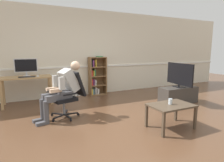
{
  "coord_description": "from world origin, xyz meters",
  "views": [
    {
      "loc": [
        -1.72,
        -3.09,
        1.43
      ],
      "look_at": [
        0.15,
        0.85,
        0.7
      ],
      "focal_mm": 29.34,
      "sensor_mm": 36.0,
      "label": 1
    }
  ],
  "objects_px": {
    "computer_mouse": "(38,76)",
    "coffee_table": "(171,108)",
    "keyboard": "(27,77)",
    "bookshelf": "(96,76)",
    "person_seated": "(62,88)",
    "computer_desk": "(27,81)",
    "imac_monitor": "(26,66)",
    "radiator": "(66,88)",
    "tv_stand": "(178,95)",
    "office_chair": "(70,93)",
    "drinking_glass": "(170,101)",
    "tv_screen": "(179,75)"
  },
  "relations": [
    {
      "from": "bookshelf",
      "to": "person_seated",
      "type": "height_order",
      "value": "bookshelf"
    },
    {
      "from": "computer_mouse",
      "to": "office_chair",
      "type": "bearing_deg",
      "value": -65.85
    },
    {
      "from": "computer_desk",
      "to": "tv_screen",
      "type": "xyz_separation_m",
      "value": [
        3.74,
        -1.6,
        0.15
      ]
    },
    {
      "from": "keyboard",
      "to": "office_chair",
      "type": "bearing_deg",
      "value": -56.21
    },
    {
      "from": "bookshelf",
      "to": "coffee_table",
      "type": "distance_m",
      "value": 3.1
    },
    {
      "from": "computer_mouse",
      "to": "bookshelf",
      "type": "bearing_deg",
      "value": 12.97
    },
    {
      "from": "imac_monitor",
      "to": "person_seated",
      "type": "relative_size",
      "value": 0.47
    },
    {
      "from": "computer_desk",
      "to": "person_seated",
      "type": "height_order",
      "value": "person_seated"
    },
    {
      "from": "computer_mouse",
      "to": "bookshelf",
      "type": "relative_size",
      "value": 0.08
    },
    {
      "from": "drinking_glass",
      "to": "computer_mouse",
      "type": "bearing_deg",
      "value": 128.25
    },
    {
      "from": "person_seated",
      "to": "tv_screen",
      "type": "bearing_deg",
      "value": 71.76
    },
    {
      "from": "computer_mouse",
      "to": "office_chair",
      "type": "height_order",
      "value": "office_chair"
    },
    {
      "from": "radiator",
      "to": "person_seated",
      "type": "height_order",
      "value": "person_seated"
    },
    {
      "from": "computer_mouse",
      "to": "radiator",
      "type": "relative_size",
      "value": 0.11
    },
    {
      "from": "person_seated",
      "to": "coffee_table",
      "type": "relative_size",
      "value": 1.51
    },
    {
      "from": "office_chair",
      "to": "coffee_table",
      "type": "xyz_separation_m",
      "value": [
        1.54,
        -1.44,
        -0.13
      ]
    },
    {
      "from": "drinking_glass",
      "to": "tv_screen",
      "type": "bearing_deg",
      "value": 40.02
    },
    {
      "from": "computer_mouse",
      "to": "tv_stand",
      "type": "relative_size",
      "value": 0.09
    },
    {
      "from": "computer_desk",
      "to": "imac_monitor",
      "type": "xyz_separation_m",
      "value": [
        0.01,
        0.08,
        0.39
      ]
    },
    {
      "from": "keyboard",
      "to": "drinking_glass",
      "type": "height_order",
      "value": "keyboard"
    },
    {
      "from": "computer_desk",
      "to": "coffee_table",
      "type": "height_order",
      "value": "computer_desk"
    },
    {
      "from": "computer_mouse",
      "to": "bookshelf",
      "type": "xyz_separation_m",
      "value": [
        1.78,
        0.41,
        -0.17
      ]
    },
    {
      "from": "keyboard",
      "to": "bookshelf",
      "type": "bearing_deg",
      "value": 11.91
    },
    {
      "from": "person_seated",
      "to": "coffee_table",
      "type": "height_order",
      "value": "person_seated"
    },
    {
      "from": "radiator",
      "to": "tv_stand",
      "type": "xyz_separation_m",
      "value": [
        2.66,
        -1.99,
        -0.07
      ]
    },
    {
      "from": "computer_mouse",
      "to": "tv_stand",
      "type": "distance_m",
      "value": 3.81
    },
    {
      "from": "tv_stand",
      "to": "computer_desk",
      "type": "bearing_deg",
      "value": 156.8
    },
    {
      "from": "computer_desk",
      "to": "tv_screen",
      "type": "distance_m",
      "value": 4.07
    },
    {
      "from": "tv_screen",
      "to": "drinking_glass",
      "type": "relative_size",
      "value": 9.61
    },
    {
      "from": "computer_mouse",
      "to": "coffee_table",
      "type": "height_order",
      "value": "computer_mouse"
    },
    {
      "from": "computer_mouse",
      "to": "office_chair",
      "type": "distance_m",
      "value": 1.37
    },
    {
      "from": "bookshelf",
      "to": "radiator",
      "type": "distance_m",
      "value": 1.04
    },
    {
      "from": "radiator",
      "to": "tv_stand",
      "type": "bearing_deg",
      "value": -36.77
    },
    {
      "from": "person_seated",
      "to": "tv_screen",
      "type": "height_order",
      "value": "person_seated"
    },
    {
      "from": "tv_screen",
      "to": "bookshelf",
      "type": "bearing_deg",
      "value": 48.07
    },
    {
      "from": "bookshelf",
      "to": "drinking_glass",
      "type": "height_order",
      "value": "bookshelf"
    },
    {
      "from": "tv_stand",
      "to": "tv_screen",
      "type": "distance_m",
      "value": 0.56
    },
    {
      "from": "computer_desk",
      "to": "office_chair",
      "type": "height_order",
      "value": "office_chair"
    },
    {
      "from": "coffee_table",
      "to": "computer_mouse",
      "type": "bearing_deg",
      "value": 128.07
    },
    {
      "from": "keyboard",
      "to": "drinking_glass",
      "type": "distance_m",
      "value": 3.53
    },
    {
      "from": "keyboard",
      "to": "person_seated",
      "type": "xyz_separation_m",
      "value": [
        0.65,
        -1.25,
        -0.12
      ]
    },
    {
      "from": "bookshelf",
      "to": "person_seated",
      "type": "xyz_separation_m",
      "value": [
        -1.39,
        -1.68,
        0.05
      ]
    },
    {
      "from": "bookshelf",
      "to": "imac_monitor",
      "type": "bearing_deg",
      "value": -174.03
    },
    {
      "from": "office_chair",
      "to": "bookshelf",
      "type": "bearing_deg",
      "value": 128.74
    },
    {
      "from": "keyboard",
      "to": "bookshelf",
      "type": "relative_size",
      "value": 0.32
    },
    {
      "from": "radiator",
      "to": "coffee_table",
      "type": "distance_m",
      "value": 3.43
    },
    {
      "from": "office_chair",
      "to": "coffee_table",
      "type": "bearing_deg",
      "value": 32.62
    },
    {
      "from": "person_seated",
      "to": "drinking_glass",
      "type": "distance_m",
      "value": 2.19
    },
    {
      "from": "tv_stand",
      "to": "computer_mouse",
      "type": "bearing_deg",
      "value": 156.87
    },
    {
      "from": "person_seated",
      "to": "office_chair",
      "type": "bearing_deg",
      "value": 90.0
    }
  ]
}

